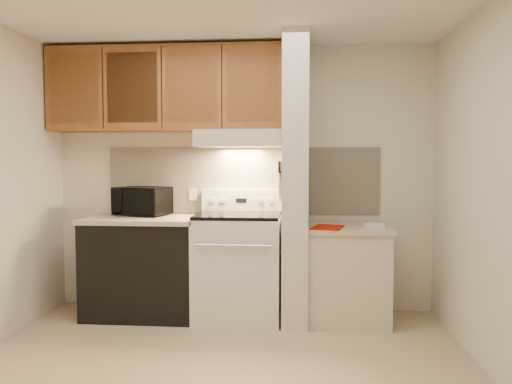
# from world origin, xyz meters

# --- Properties ---
(floor) EXTENTS (3.60, 3.60, 0.00)m
(floor) POSITION_xyz_m (0.00, 0.00, 0.00)
(floor) COLOR tan
(floor) RESTS_ON ground
(wall_back) EXTENTS (3.60, 2.50, 0.02)m
(wall_back) POSITION_xyz_m (0.00, 1.50, 1.25)
(wall_back) COLOR beige
(wall_back) RESTS_ON floor
(wall_right) EXTENTS (0.02, 3.00, 2.50)m
(wall_right) POSITION_xyz_m (1.80, 0.00, 1.25)
(wall_right) COLOR beige
(wall_right) RESTS_ON floor
(backsplash) EXTENTS (2.60, 0.02, 0.63)m
(backsplash) POSITION_xyz_m (0.00, 1.49, 1.24)
(backsplash) COLOR beige
(backsplash) RESTS_ON wall_back
(range_body) EXTENTS (0.76, 0.65, 0.92)m
(range_body) POSITION_xyz_m (0.00, 1.16, 0.46)
(range_body) COLOR silver
(range_body) RESTS_ON floor
(oven_window) EXTENTS (0.50, 0.01, 0.30)m
(oven_window) POSITION_xyz_m (0.00, 0.84, 0.50)
(oven_window) COLOR black
(oven_window) RESTS_ON range_body
(oven_handle) EXTENTS (0.65, 0.02, 0.02)m
(oven_handle) POSITION_xyz_m (0.00, 0.80, 0.72)
(oven_handle) COLOR silver
(oven_handle) RESTS_ON range_body
(cooktop) EXTENTS (0.74, 0.64, 0.03)m
(cooktop) POSITION_xyz_m (0.00, 1.16, 0.94)
(cooktop) COLOR black
(cooktop) RESTS_ON range_body
(range_backguard) EXTENTS (0.76, 0.08, 0.20)m
(range_backguard) POSITION_xyz_m (0.00, 1.44, 1.05)
(range_backguard) COLOR silver
(range_backguard) RESTS_ON range_body
(range_display) EXTENTS (0.10, 0.01, 0.04)m
(range_display) POSITION_xyz_m (0.00, 1.40, 1.05)
(range_display) COLOR black
(range_display) RESTS_ON range_backguard
(range_knob_left_outer) EXTENTS (0.05, 0.02, 0.05)m
(range_knob_left_outer) POSITION_xyz_m (-0.28, 1.40, 1.05)
(range_knob_left_outer) COLOR silver
(range_knob_left_outer) RESTS_ON range_backguard
(range_knob_left_inner) EXTENTS (0.05, 0.02, 0.05)m
(range_knob_left_inner) POSITION_xyz_m (-0.18, 1.40, 1.05)
(range_knob_left_inner) COLOR silver
(range_knob_left_inner) RESTS_ON range_backguard
(range_knob_right_inner) EXTENTS (0.05, 0.02, 0.05)m
(range_knob_right_inner) POSITION_xyz_m (0.18, 1.40, 1.05)
(range_knob_right_inner) COLOR silver
(range_knob_right_inner) RESTS_ON range_backguard
(range_knob_right_outer) EXTENTS (0.05, 0.02, 0.05)m
(range_knob_right_outer) POSITION_xyz_m (0.28, 1.40, 1.05)
(range_knob_right_outer) COLOR silver
(range_knob_right_outer) RESTS_ON range_backguard
(dishwasher_front) EXTENTS (1.00, 0.63, 0.87)m
(dishwasher_front) POSITION_xyz_m (-0.88, 1.17, 0.43)
(dishwasher_front) COLOR black
(dishwasher_front) RESTS_ON floor
(left_countertop) EXTENTS (1.04, 0.67, 0.04)m
(left_countertop) POSITION_xyz_m (-0.88, 1.17, 0.89)
(left_countertop) COLOR beige
(left_countertop) RESTS_ON dishwasher_front
(spoon_rest) EXTENTS (0.23, 0.11, 0.01)m
(spoon_rest) POSITION_xyz_m (-1.02, 1.22, 0.92)
(spoon_rest) COLOR black
(spoon_rest) RESTS_ON left_countertop
(teal_jar) EXTENTS (0.09, 0.09, 0.09)m
(teal_jar) POSITION_xyz_m (-0.83, 1.39, 0.96)
(teal_jar) COLOR #2D7166
(teal_jar) RESTS_ON left_countertop
(outlet) EXTENTS (0.08, 0.01, 0.12)m
(outlet) POSITION_xyz_m (-0.48, 1.48, 1.10)
(outlet) COLOR beige
(outlet) RESTS_ON backsplash
(microwave) EXTENTS (0.55, 0.45, 0.27)m
(microwave) POSITION_xyz_m (-0.93, 1.31, 1.04)
(microwave) COLOR black
(microwave) RESTS_ON left_countertop
(partition_pillar) EXTENTS (0.22, 0.70, 2.50)m
(partition_pillar) POSITION_xyz_m (0.51, 1.15, 1.25)
(partition_pillar) COLOR beige
(partition_pillar) RESTS_ON floor
(pillar_trim) EXTENTS (0.01, 0.70, 0.04)m
(pillar_trim) POSITION_xyz_m (0.39, 1.15, 1.30)
(pillar_trim) COLOR brown
(pillar_trim) RESTS_ON partition_pillar
(knife_strip) EXTENTS (0.02, 0.42, 0.04)m
(knife_strip) POSITION_xyz_m (0.39, 1.10, 1.32)
(knife_strip) COLOR black
(knife_strip) RESTS_ON partition_pillar
(knife_blade_a) EXTENTS (0.01, 0.03, 0.16)m
(knife_blade_a) POSITION_xyz_m (0.38, 0.94, 1.22)
(knife_blade_a) COLOR silver
(knife_blade_a) RESTS_ON knife_strip
(knife_handle_a) EXTENTS (0.02, 0.02, 0.10)m
(knife_handle_a) POSITION_xyz_m (0.38, 0.95, 1.37)
(knife_handle_a) COLOR black
(knife_handle_a) RESTS_ON knife_strip
(knife_blade_b) EXTENTS (0.01, 0.04, 0.18)m
(knife_blade_b) POSITION_xyz_m (0.38, 1.03, 1.21)
(knife_blade_b) COLOR silver
(knife_blade_b) RESTS_ON knife_strip
(knife_handle_b) EXTENTS (0.02, 0.02, 0.10)m
(knife_handle_b) POSITION_xyz_m (0.38, 1.01, 1.37)
(knife_handle_b) COLOR black
(knife_handle_b) RESTS_ON knife_strip
(knife_blade_c) EXTENTS (0.01, 0.04, 0.20)m
(knife_blade_c) POSITION_xyz_m (0.38, 1.09, 1.20)
(knife_blade_c) COLOR silver
(knife_blade_c) RESTS_ON knife_strip
(knife_handle_c) EXTENTS (0.02, 0.02, 0.10)m
(knife_handle_c) POSITION_xyz_m (0.38, 1.09, 1.37)
(knife_handle_c) COLOR black
(knife_handle_c) RESTS_ON knife_strip
(knife_blade_d) EXTENTS (0.01, 0.04, 0.16)m
(knife_blade_d) POSITION_xyz_m (0.38, 1.19, 1.22)
(knife_blade_d) COLOR silver
(knife_blade_d) RESTS_ON knife_strip
(knife_handle_d) EXTENTS (0.02, 0.02, 0.10)m
(knife_handle_d) POSITION_xyz_m (0.38, 1.19, 1.37)
(knife_handle_d) COLOR black
(knife_handle_d) RESTS_ON knife_strip
(knife_blade_e) EXTENTS (0.01, 0.04, 0.18)m
(knife_blade_e) POSITION_xyz_m (0.38, 1.26, 1.21)
(knife_blade_e) COLOR silver
(knife_blade_e) RESTS_ON knife_strip
(knife_handle_e) EXTENTS (0.02, 0.02, 0.10)m
(knife_handle_e) POSITION_xyz_m (0.38, 1.26, 1.37)
(knife_handle_e) COLOR black
(knife_handle_e) RESTS_ON knife_strip
(oven_mitt) EXTENTS (0.03, 0.10, 0.25)m
(oven_mitt) POSITION_xyz_m (0.38, 1.32, 1.18)
(oven_mitt) COLOR gray
(oven_mitt) RESTS_ON partition_pillar
(right_cab_base) EXTENTS (0.70, 0.60, 0.81)m
(right_cab_base) POSITION_xyz_m (0.97, 1.15, 0.40)
(right_cab_base) COLOR beige
(right_cab_base) RESTS_ON floor
(right_countertop) EXTENTS (0.74, 0.64, 0.04)m
(right_countertop) POSITION_xyz_m (0.97, 1.15, 0.83)
(right_countertop) COLOR beige
(right_countertop) RESTS_ON right_cab_base
(red_folder) EXTENTS (0.31, 0.37, 0.01)m
(red_folder) POSITION_xyz_m (0.79, 1.00, 0.86)
(red_folder) COLOR #A61301
(red_folder) RESTS_ON right_countertop
(white_box) EXTENTS (0.17, 0.14, 0.04)m
(white_box) POSITION_xyz_m (1.19, 1.05, 0.87)
(white_box) COLOR white
(white_box) RESTS_ON right_countertop
(range_hood) EXTENTS (0.78, 0.44, 0.15)m
(range_hood) POSITION_xyz_m (0.00, 1.28, 1.62)
(range_hood) COLOR beige
(range_hood) RESTS_ON upper_cabinets
(hood_lip) EXTENTS (0.78, 0.04, 0.06)m
(hood_lip) POSITION_xyz_m (0.00, 1.07, 1.58)
(hood_lip) COLOR beige
(hood_lip) RESTS_ON range_hood
(upper_cabinets) EXTENTS (2.18, 0.33, 0.77)m
(upper_cabinets) POSITION_xyz_m (-0.69, 1.32, 2.08)
(upper_cabinets) COLOR brown
(upper_cabinets) RESTS_ON wall_back
(cab_door_a) EXTENTS (0.46, 0.01, 0.63)m
(cab_door_a) POSITION_xyz_m (-1.51, 1.17, 2.08)
(cab_door_a) COLOR brown
(cab_door_a) RESTS_ON upper_cabinets
(cab_gap_a) EXTENTS (0.01, 0.01, 0.73)m
(cab_gap_a) POSITION_xyz_m (-1.23, 1.16, 2.08)
(cab_gap_a) COLOR black
(cab_gap_a) RESTS_ON upper_cabinets
(cab_door_b) EXTENTS (0.46, 0.01, 0.63)m
(cab_door_b) POSITION_xyz_m (-0.96, 1.17, 2.08)
(cab_door_b) COLOR brown
(cab_door_b) RESTS_ON upper_cabinets
(cab_gap_b) EXTENTS (0.01, 0.01, 0.73)m
(cab_gap_b) POSITION_xyz_m (-0.69, 1.16, 2.08)
(cab_gap_b) COLOR black
(cab_gap_b) RESTS_ON upper_cabinets
(cab_door_c) EXTENTS (0.46, 0.01, 0.63)m
(cab_door_c) POSITION_xyz_m (-0.42, 1.17, 2.08)
(cab_door_c) COLOR brown
(cab_door_c) RESTS_ON upper_cabinets
(cab_gap_c) EXTENTS (0.01, 0.01, 0.73)m
(cab_gap_c) POSITION_xyz_m (-0.14, 1.16, 2.08)
(cab_gap_c) COLOR black
(cab_gap_c) RESTS_ON upper_cabinets
(cab_door_d) EXTENTS (0.46, 0.01, 0.63)m
(cab_door_d) POSITION_xyz_m (0.13, 1.17, 2.08)
(cab_door_d) COLOR brown
(cab_door_d) RESTS_ON upper_cabinets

